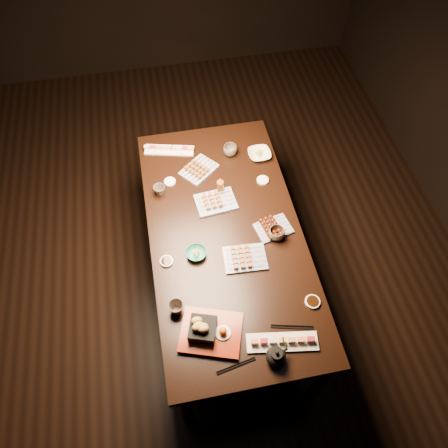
# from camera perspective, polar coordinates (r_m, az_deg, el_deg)

# --- Properties ---
(ground) EXTENTS (5.00, 5.00, 0.00)m
(ground) POSITION_cam_1_polar(r_m,az_deg,el_deg) (3.34, -3.10, -5.34)
(ground) COLOR black
(ground) RESTS_ON ground
(dining_table) EXTENTS (0.96, 1.83, 0.75)m
(dining_table) POSITION_cam_1_polar(r_m,az_deg,el_deg) (2.91, 0.19, -5.21)
(dining_table) COLOR black
(dining_table) RESTS_ON ground
(sushi_platter_near) EXTENTS (0.37, 0.15, 0.04)m
(sushi_platter_near) POSITION_cam_1_polar(r_m,az_deg,el_deg) (2.29, 7.64, -14.91)
(sushi_platter_near) COLOR white
(sushi_platter_near) RESTS_ON dining_table
(sushi_platter_far) EXTENTS (0.34, 0.17, 0.04)m
(sushi_platter_far) POSITION_cam_1_polar(r_m,az_deg,el_deg) (3.02, -7.18, 9.73)
(sushi_platter_far) COLOR white
(sushi_platter_far) RESTS_ON dining_table
(yakitori_plate_center) EXTENTS (0.26, 0.20, 0.06)m
(yakitori_plate_center) POSITION_cam_1_polar(r_m,az_deg,el_deg) (2.69, -1.10, 3.19)
(yakitori_plate_center) COLOR #828EB6
(yakitori_plate_center) RESTS_ON dining_table
(yakitori_plate_right) EXTENTS (0.25, 0.19, 0.06)m
(yakitori_plate_right) POSITION_cam_1_polar(r_m,az_deg,el_deg) (2.47, 2.77, -4.24)
(yakitori_plate_right) COLOR #828EB6
(yakitori_plate_right) RESTS_ON dining_table
(yakitori_plate_left) EXTENTS (0.28, 0.27, 0.06)m
(yakitori_plate_left) POSITION_cam_1_polar(r_m,az_deg,el_deg) (2.87, -3.33, 7.38)
(yakitori_plate_left) COLOR #828EB6
(yakitori_plate_left) RESTS_ON dining_table
(tsukune_plate) EXTENTS (0.23, 0.19, 0.05)m
(tsukune_plate) POSITION_cam_1_polar(r_m,az_deg,el_deg) (2.60, 6.51, -0.33)
(tsukune_plate) COLOR #828EB6
(tsukune_plate) RESTS_ON dining_table
(edamame_bowl_green) EXTENTS (0.12, 0.12, 0.04)m
(edamame_bowl_green) POSITION_cam_1_polar(r_m,az_deg,el_deg) (2.50, -3.64, -3.88)
(edamame_bowl_green) COLOR #2A826C
(edamame_bowl_green) RESTS_ON dining_table
(edamame_bowl_cream) EXTENTS (0.15, 0.15, 0.04)m
(edamame_bowl_cream) POSITION_cam_1_polar(r_m,az_deg,el_deg) (2.97, 4.64, 9.06)
(edamame_bowl_cream) COLOR beige
(edamame_bowl_cream) RESTS_ON dining_table
(tempura_tray) EXTENTS (0.37, 0.33, 0.11)m
(tempura_tray) POSITION_cam_1_polar(r_m,az_deg,el_deg) (2.26, -1.74, -13.58)
(tempura_tray) COLOR black
(tempura_tray) RESTS_ON dining_table
(teacup_near_left) EXTENTS (0.11, 0.11, 0.08)m
(teacup_near_left) POSITION_cam_1_polar(r_m,az_deg,el_deg) (2.33, -6.26, -10.84)
(teacup_near_left) COLOR #50453D
(teacup_near_left) RESTS_ON dining_table
(teacup_mid_right) EXTENTS (0.11, 0.11, 0.07)m
(teacup_mid_right) POSITION_cam_1_polar(r_m,az_deg,el_deg) (2.56, 6.87, -1.27)
(teacup_mid_right) COLOR #50453D
(teacup_mid_right) RESTS_ON dining_table
(teacup_far_left) EXTENTS (0.08, 0.08, 0.07)m
(teacup_far_left) POSITION_cam_1_polar(r_m,az_deg,el_deg) (2.77, -8.42, 4.38)
(teacup_far_left) COLOR #50453D
(teacup_far_left) RESTS_ON dining_table
(teacup_far_right) EXTENTS (0.10, 0.10, 0.07)m
(teacup_far_right) POSITION_cam_1_polar(r_m,az_deg,el_deg) (2.96, 0.81, 9.60)
(teacup_far_right) COLOR #50453D
(teacup_far_right) RESTS_ON dining_table
(teapot) EXTENTS (0.15, 0.15, 0.10)m
(teapot) POSITION_cam_1_polar(r_m,az_deg,el_deg) (2.23, 6.83, -16.71)
(teapot) COLOR black
(teapot) RESTS_ON dining_table
(condiment_bottle) EXTENTS (0.06, 0.06, 0.13)m
(condiment_bottle) POSITION_cam_1_polar(r_m,az_deg,el_deg) (2.72, -0.48, 5.06)
(condiment_bottle) COLOR brown
(condiment_bottle) RESTS_ON dining_table
(sauce_dish_west) EXTENTS (0.09, 0.09, 0.01)m
(sauce_dish_west) POSITION_cam_1_polar(r_m,az_deg,el_deg) (2.50, -7.51, -4.85)
(sauce_dish_west) COLOR white
(sauce_dish_west) RESTS_ON dining_table
(sauce_dish_east) EXTENTS (0.08, 0.08, 0.01)m
(sauce_dish_east) POSITION_cam_1_polar(r_m,az_deg,el_deg) (2.84, 5.07, 5.71)
(sauce_dish_east) COLOR white
(sauce_dish_east) RESTS_ON dining_table
(sauce_dish_se) EXTENTS (0.09, 0.09, 0.01)m
(sauce_dish_se) POSITION_cam_1_polar(r_m,az_deg,el_deg) (2.41, 11.48, -9.91)
(sauce_dish_se) COLOR white
(sauce_dish_se) RESTS_ON dining_table
(sauce_dish_nw) EXTENTS (0.08, 0.08, 0.01)m
(sauce_dish_nw) POSITION_cam_1_polar(r_m,az_deg,el_deg) (2.84, -7.09, 5.50)
(sauce_dish_nw) COLOR white
(sauce_dish_nw) RESTS_ON dining_table
(chopsticks_near) EXTENTS (0.21, 0.06, 0.01)m
(chopsticks_near) POSITION_cam_1_polar(r_m,az_deg,el_deg) (2.25, 1.59, -17.98)
(chopsticks_near) COLOR black
(chopsticks_near) RESTS_ON dining_table
(chopsticks_se) EXTENTS (0.22, 0.07, 0.01)m
(chopsticks_se) POSITION_cam_1_polar(r_m,az_deg,el_deg) (2.34, 8.86, -13.11)
(chopsticks_se) COLOR black
(chopsticks_se) RESTS_ON dining_table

